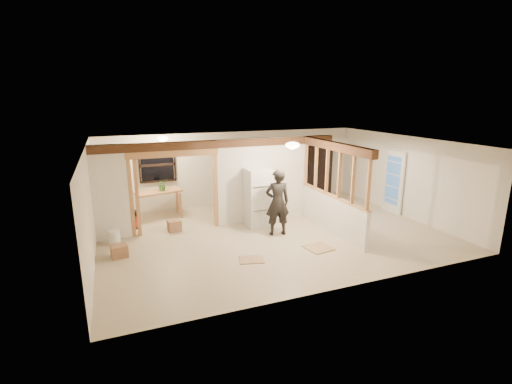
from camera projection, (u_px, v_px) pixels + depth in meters
name	position (u px, v px, depth m)	size (l,w,h in m)	color
floor	(272.00, 234.00, 10.20)	(9.00, 6.50, 0.01)	#BDA98D
ceiling	(273.00, 143.00, 9.58)	(9.00, 6.50, 0.01)	white
wall_back	(235.00, 168.00, 12.82)	(9.00, 0.01, 2.50)	silver
wall_front	(343.00, 228.00, 6.96)	(9.00, 0.01, 2.50)	silver
wall_left	(89.00, 207.00, 8.29)	(0.01, 6.50, 2.50)	silver
wall_right	(405.00, 176.00, 11.49)	(0.01, 6.50, 2.50)	silver
partition_left_stub	(110.00, 193.00, 9.53)	(0.90, 0.12, 2.50)	silver
partition_center	(263.00, 180.00, 11.04)	(2.80, 0.12, 2.50)	silver
doorway_frame	(175.00, 193.00, 10.16)	(2.46, 0.14, 2.20)	#B9814E
header_beam_back	(223.00, 144.00, 10.33)	(7.00, 0.18, 0.22)	#512F1B
header_beam_right	(335.00, 146.00, 9.81)	(0.18, 3.30, 0.22)	#512F1B
pony_wall	(331.00, 214.00, 10.28)	(0.12, 3.20, 1.00)	silver
stud_partition	(333.00, 173.00, 9.99)	(0.14, 3.20, 1.32)	#B9814E
window_back	(157.00, 165.00, 11.75)	(1.12, 0.10, 1.10)	black
french_door	(393.00, 182.00, 11.88)	(0.12, 0.86, 2.00)	white
ceiling_dome_main	(293.00, 145.00, 9.24)	(0.36, 0.36, 0.16)	#FFEABF
ceiling_dome_util	(163.00, 138.00, 10.77)	(0.32, 0.32, 0.14)	#FFEABF
hanging_bulb	(185.00, 151.00, 10.39)	(0.07, 0.07, 0.07)	#FFD88C
refrigerator	(258.00, 197.00, 10.68)	(0.69, 0.67, 1.67)	white
woman	(277.00, 202.00, 9.91)	(0.66, 0.43, 1.82)	black
work_table	(159.00, 204.00, 11.45)	(1.36, 0.68, 0.86)	#B9814E
potted_plant	(162.00, 185.00, 11.32)	(0.33, 0.28, 0.36)	#306328
shop_vac	(132.00, 220.00, 10.54)	(0.39, 0.39, 0.51)	#AB2216
bookshelf	(319.00, 171.00, 13.83)	(0.95, 0.32, 1.91)	black
bucket	(114.00, 237.00, 9.42)	(0.29, 0.29, 0.37)	silver
box_util_a	(174.00, 226.00, 10.37)	(0.35, 0.30, 0.30)	#966A48
box_util_b	(114.00, 224.00, 10.61)	(0.27, 0.27, 0.26)	#966A48
box_front	(119.00, 251.00, 8.66)	(0.37, 0.30, 0.30)	#966A48
floor_panel_near	(319.00, 248.00, 9.20)	(0.61, 0.61, 0.02)	tan
floor_panel_far	(251.00, 260.00, 8.54)	(0.56, 0.44, 0.02)	tan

